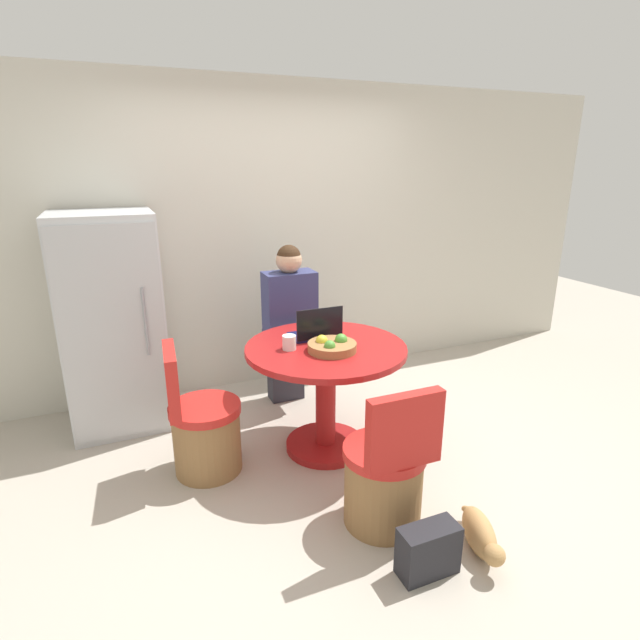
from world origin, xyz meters
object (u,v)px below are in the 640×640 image
object	(u,v)px
refrigerator	(113,323)
laptop	(316,331)
fruit_bowl	(332,346)
chair_near_camera	(385,479)
person_seated	(288,319)
dining_table	(326,378)
cat	(480,534)
chair_left_side	(203,431)
handbag	(428,550)

from	to	relation	value
refrigerator	laptop	xyz separation A→B (m)	(1.29, -0.80, 0.02)
refrigerator	fruit_bowl	size ratio (longest dim) A/B	5.09
chair_near_camera	person_seated	distance (m)	1.66
chair_near_camera	dining_table	bearing A→B (deg)	-90.00
refrigerator	laptop	bearing A→B (deg)	-31.73
cat	fruit_bowl	bearing A→B (deg)	-143.13
dining_table	fruit_bowl	distance (m)	0.29
fruit_bowl	chair_near_camera	bearing A→B (deg)	-90.41
cat	chair_left_side	bearing A→B (deg)	-117.84
handbag	laptop	bearing A→B (deg)	90.47
refrigerator	person_seated	distance (m)	1.31
chair_near_camera	handbag	bearing A→B (deg)	93.24
dining_table	refrigerator	bearing A→B (deg)	143.11
cat	handbag	xyz separation A→B (m)	(-0.34, -0.02, 0.03)
refrigerator	chair_left_side	size ratio (longest dim) A/B	1.86
chair_near_camera	cat	distance (m)	0.55
chair_left_side	fruit_bowl	distance (m)	0.99
chair_near_camera	fruit_bowl	size ratio (longest dim) A/B	2.74
laptop	chair_left_side	bearing A→B (deg)	7.26
person_seated	laptop	bearing A→B (deg)	89.81
handbag	fruit_bowl	bearing A→B (deg)	90.70
refrigerator	handbag	world-z (taller)	refrigerator
chair_left_side	cat	world-z (taller)	chair_left_side
refrigerator	dining_table	xyz separation A→B (m)	(1.29, -0.97, -0.27)
chair_left_side	person_seated	xyz separation A→B (m)	(0.84, 0.70, 0.45)
dining_table	chair_left_side	distance (m)	0.87
dining_table	laptop	distance (m)	0.33
person_seated	cat	xyz separation A→B (m)	(0.35, -1.98, -0.64)
chair_left_side	chair_near_camera	bearing A→B (deg)	-133.04
dining_table	laptop	size ratio (longest dim) A/B	3.22
refrigerator	dining_table	distance (m)	1.64
chair_left_side	laptop	bearing A→B (deg)	-78.36
laptop	cat	size ratio (longest dim) A/B	0.73
dining_table	handbag	size ratio (longest dim) A/B	3.59
chair_near_camera	laptop	size ratio (longest dim) A/B	2.59
person_seated	fruit_bowl	world-z (taller)	person_seated
chair_near_camera	fruit_bowl	distance (m)	0.90
refrigerator	chair_near_camera	world-z (taller)	refrigerator
handbag	chair_left_side	bearing A→B (deg)	123.16
refrigerator	handbag	bearing A→B (deg)	-59.34
chair_left_side	laptop	xyz separation A→B (m)	(0.83, 0.11, 0.54)
refrigerator	laptop	size ratio (longest dim) A/B	4.82
chair_near_camera	refrigerator	bearing A→B (deg)	-54.09
refrigerator	dining_table	size ratio (longest dim) A/B	1.50
refrigerator	fruit_bowl	bearing A→B (deg)	-39.70
laptop	chair_near_camera	bearing A→B (deg)	89.56
chair_left_side	cat	distance (m)	1.75
dining_table	chair_near_camera	xyz separation A→B (m)	(-0.01, -0.83, -0.25)
cat	laptop	bearing A→B (deg)	-146.50
dining_table	chair_left_side	size ratio (longest dim) A/B	1.24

